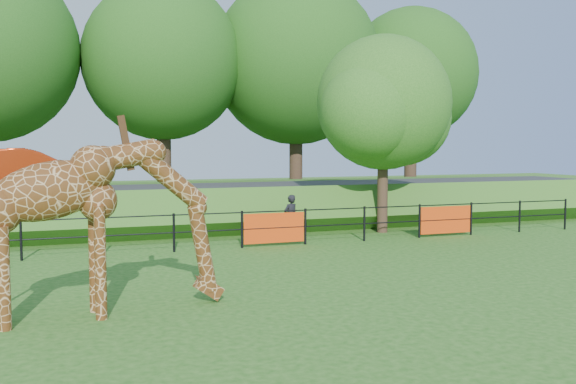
% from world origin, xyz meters
% --- Properties ---
extents(ground, '(90.00, 90.00, 0.00)m').
position_xyz_m(ground, '(0.00, 0.00, 0.00)').
color(ground, '#225715').
rests_on(ground, ground).
extents(giraffe, '(4.49, 1.33, 3.16)m').
position_xyz_m(giraffe, '(-2.32, 1.72, 1.58)').
color(giraffe, '#5B3112').
rests_on(giraffe, ground).
extents(perimeter_fence, '(28.07, 0.10, 1.10)m').
position_xyz_m(perimeter_fence, '(0.00, 8.00, 0.55)').
color(perimeter_fence, black).
rests_on(perimeter_fence, ground).
extents(embankment, '(40.00, 9.00, 1.30)m').
position_xyz_m(embankment, '(0.00, 15.50, 0.65)').
color(embankment, '#225715').
rests_on(embankment, ground).
extents(road, '(40.00, 5.00, 0.12)m').
position_xyz_m(road, '(0.00, 14.00, 1.36)').
color(road, '#2B2B2D').
rests_on(road, embankment).
extents(car_red, '(4.61, 1.82, 1.49)m').
position_xyz_m(car_red, '(-4.01, 14.71, 2.17)').
color(car_red, '#B42D0C').
rests_on(car_red, road).
extents(visitor, '(0.61, 0.51, 1.44)m').
position_xyz_m(visitor, '(3.92, 9.08, 0.72)').
color(visitor, black).
rests_on(visitor, ground).
extents(tree_east, '(5.40, 4.71, 6.76)m').
position_xyz_m(tree_east, '(7.60, 9.63, 4.28)').
color(tree_east, '#352318').
rests_on(tree_east, ground).
extents(bg_tree_line, '(37.30, 8.80, 11.82)m').
position_xyz_m(bg_tree_line, '(1.89, 22.00, 7.19)').
color(bg_tree_line, '#352318').
rests_on(bg_tree_line, ground).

